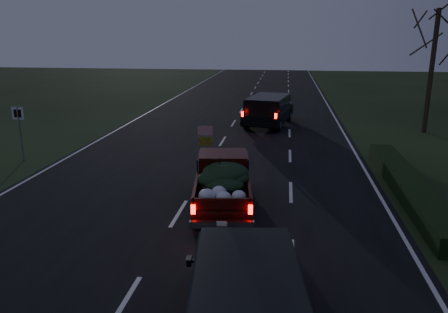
# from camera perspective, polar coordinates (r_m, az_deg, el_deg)

# --- Properties ---
(ground) EXTENTS (120.00, 120.00, 0.00)m
(ground) POSITION_cam_1_polar(r_m,az_deg,el_deg) (14.28, -5.92, -7.44)
(ground) COLOR black
(ground) RESTS_ON ground
(road_asphalt) EXTENTS (14.00, 120.00, 0.02)m
(road_asphalt) POSITION_cam_1_polar(r_m,az_deg,el_deg) (14.28, -5.92, -7.40)
(road_asphalt) COLOR black
(road_asphalt) RESTS_ON ground
(hedge_row) EXTENTS (1.00, 10.00, 0.60)m
(hedge_row) POSITION_cam_1_polar(r_m,az_deg,el_deg) (17.21, 22.89, -3.50)
(hedge_row) COLOR black
(hedge_row) RESTS_ON ground
(route_sign) EXTENTS (0.55, 0.08, 2.50)m
(route_sign) POSITION_cam_1_polar(r_m,az_deg,el_deg) (21.64, -25.17, 3.71)
(route_sign) COLOR gray
(route_sign) RESTS_ON ground
(bare_tree_far) EXTENTS (3.60, 3.60, 7.00)m
(bare_tree_far) POSITION_cam_1_polar(r_m,az_deg,el_deg) (27.98, 25.86, 13.41)
(bare_tree_far) COLOR black
(bare_tree_far) RESTS_ON ground
(pickup_truck) EXTENTS (2.36, 4.83, 2.44)m
(pickup_truck) POSITION_cam_1_polar(r_m,az_deg,el_deg) (14.57, -0.16, -3.04)
(pickup_truck) COLOR #3B0B08
(pickup_truck) RESTS_ON ground
(lead_suv) EXTENTS (3.12, 5.60, 1.52)m
(lead_suv) POSITION_cam_1_polar(r_m,az_deg,el_deg) (27.76, 5.82, 6.37)
(lead_suv) COLOR black
(lead_suv) RESTS_ON ground
(rear_suv) EXTENTS (2.54, 4.84, 1.33)m
(rear_suv) POSITION_cam_1_polar(r_m,az_deg,el_deg) (8.27, 2.94, -17.92)
(rear_suv) COLOR black
(rear_suv) RESTS_ON ground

